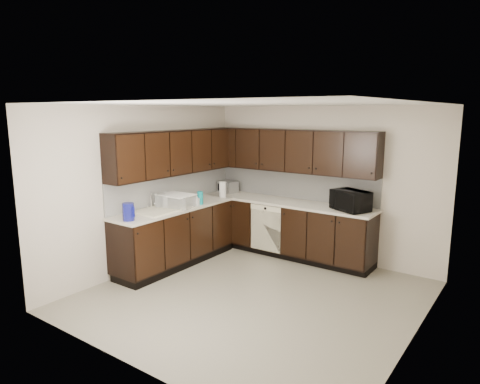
# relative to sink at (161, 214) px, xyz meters

# --- Properties ---
(floor) EXTENTS (4.00, 4.00, 0.00)m
(floor) POSITION_rel_sink_xyz_m (1.68, 0.01, -0.88)
(floor) COLOR gray
(floor) RESTS_ON ground
(ceiling) EXTENTS (4.00, 4.00, 0.00)m
(ceiling) POSITION_rel_sink_xyz_m (1.68, 0.01, 1.62)
(ceiling) COLOR white
(ceiling) RESTS_ON wall_back
(wall_back) EXTENTS (4.00, 0.02, 2.50)m
(wall_back) POSITION_rel_sink_xyz_m (1.68, 2.01, 0.37)
(wall_back) COLOR beige
(wall_back) RESTS_ON floor
(wall_left) EXTENTS (0.02, 4.00, 2.50)m
(wall_left) POSITION_rel_sink_xyz_m (-0.32, 0.01, 0.37)
(wall_left) COLOR beige
(wall_left) RESTS_ON floor
(wall_right) EXTENTS (0.02, 4.00, 2.50)m
(wall_right) POSITION_rel_sink_xyz_m (3.68, 0.01, 0.37)
(wall_right) COLOR beige
(wall_right) RESTS_ON floor
(wall_front) EXTENTS (4.00, 0.02, 2.50)m
(wall_front) POSITION_rel_sink_xyz_m (1.68, -1.99, 0.37)
(wall_front) COLOR beige
(wall_front) RESTS_ON floor
(lower_cabinets) EXTENTS (3.00, 2.80, 0.90)m
(lower_cabinets) POSITION_rel_sink_xyz_m (0.67, 1.12, -0.47)
(lower_cabinets) COLOR black
(lower_cabinets) RESTS_ON floor
(countertop) EXTENTS (3.03, 2.83, 0.04)m
(countertop) POSITION_rel_sink_xyz_m (0.67, 1.12, 0.04)
(countertop) COLOR beige
(countertop) RESTS_ON lower_cabinets
(backsplash) EXTENTS (3.00, 2.80, 0.48)m
(backsplash) POSITION_rel_sink_xyz_m (0.46, 1.33, 0.30)
(backsplash) COLOR beige
(backsplash) RESTS_ON countertop
(upper_cabinets) EXTENTS (3.00, 2.80, 0.70)m
(upper_cabinets) POSITION_rel_sink_xyz_m (0.58, 1.22, 0.89)
(upper_cabinets) COLOR black
(upper_cabinets) RESTS_ON wall_back
(dishwasher) EXTENTS (0.58, 0.04, 0.78)m
(dishwasher) POSITION_rel_sink_xyz_m (0.98, 1.42, -0.33)
(dishwasher) COLOR beige
(dishwasher) RESTS_ON lower_cabinets
(sink) EXTENTS (0.54, 0.82, 0.42)m
(sink) POSITION_rel_sink_xyz_m (0.00, 0.00, 0.00)
(sink) COLOR beige
(sink) RESTS_ON countertop
(microwave) EXTENTS (0.66, 0.57, 0.30)m
(microwave) POSITION_rel_sink_xyz_m (2.32, 1.66, 0.21)
(microwave) COLOR black
(microwave) RESTS_ON countertop
(soap_bottle_a) EXTENTS (0.10, 0.10, 0.17)m
(soap_bottle_a) POSITION_rel_sink_xyz_m (0.20, 0.59, 0.15)
(soap_bottle_a) COLOR gray
(soap_bottle_a) RESTS_ON countertop
(soap_bottle_b) EXTENTS (0.11, 0.11, 0.24)m
(soap_bottle_b) POSITION_rel_sink_xyz_m (-0.14, 0.25, 0.18)
(soap_bottle_b) COLOR gray
(soap_bottle_b) RESTS_ON countertop
(toaster_oven) EXTENTS (0.36, 0.29, 0.21)m
(toaster_oven) POSITION_rel_sink_xyz_m (-0.07, 1.77, 0.16)
(toaster_oven) COLOR #BABABC
(toaster_oven) RESTS_ON countertop
(storage_bin) EXTENTS (0.60, 0.51, 0.20)m
(storage_bin) POSITION_rel_sink_xyz_m (0.04, 0.29, 0.16)
(storage_bin) COLOR white
(storage_bin) RESTS_ON countertop
(blue_pitcher) EXTENTS (0.17, 0.17, 0.24)m
(blue_pitcher) POSITION_rel_sink_xyz_m (0.09, -0.69, 0.18)
(blue_pitcher) COLOR #0E1389
(blue_pitcher) RESTS_ON countertop
(teal_tumbler) EXTENTS (0.10, 0.10, 0.21)m
(teal_tumbler) POSITION_rel_sink_xyz_m (0.20, 0.67, 0.16)
(teal_tumbler) COLOR #0E929B
(teal_tumbler) RESTS_ON countertop
(paper_towel_roll) EXTENTS (0.15, 0.15, 0.27)m
(paper_towel_roll) POSITION_rel_sink_xyz_m (0.12, 1.36, 0.19)
(paper_towel_roll) COLOR silver
(paper_towel_roll) RESTS_ON countertop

